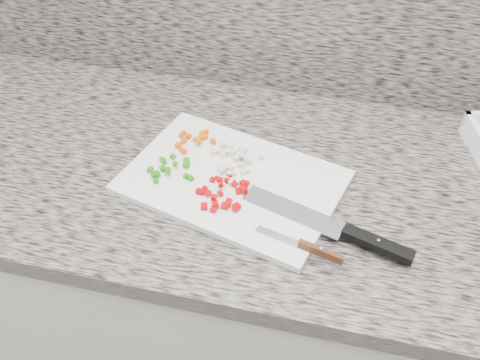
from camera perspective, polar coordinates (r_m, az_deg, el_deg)
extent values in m
cube|color=silver|center=(1.44, 4.07, -13.33)|extent=(3.92, 0.62, 0.86)
cube|color=slate|center=(1.09, 5.24, -0.37)|extent=(3.96, 0.64, 0.04)
cube|color=white|center=(1.05, -0.81, -0.14)|extent=(0.46, 0.37, 0.01)
cube|color=#D95504|center=(1.14, -4.07, 4.76)|extent=(0.01, 0.01, 0.01)
cube|color=#D95504|center=(1.12, -6.61, 3.65)|extent=(0.01, 0.01, 0.01)
cube|color=#D95504|center=(1.14, -5.53, 4.67)|extent=(0.01, 0.01, 0.01)
cube|color=#D95504|center=(1.10, -5.99, 3.05)|extent=(0.01, 0.01, 0.01)
cube|color=#D95504|center=(1.14, -4.03, 4.94)|extent=(0.01, 0.01, 0.01)
cube|color=#D95504|center=(1.14, -6.34, 4.70)|extent=(0.01, 0.01, 0.01)
cube|color=#D95504|center=(1.13, -4.19, 4.50)|extent=(0.01, 0.01, 0.01)
cube|color=#D95504|center=(1.13, -6.12, 4.04)|extent=(0.01, 0.01, 0.01)
cube|color=#D95504|center=(1.15, -6.08, 5.02)|extent=(0.01, 0.01, 0.01)
cube|color=#D95504|center=(1.12, -2.96, 4.18)|extent=(0.01, 0.01, 0.01)
cube|color=#D95504|center=(1.13, -4.05, 4.50)|extent=(0.01, 0.01, 0.01)
cube|color=#D95504|center=(1.13, -4.82, 4.33)|extent=(0.01, 0.01, 0.01)
cube|color=#D95504|center=(1.11, -6.32, 3.28)|extent=(0.01, 0.01, 0.01)
cube|color=#D95504|center=(1.11, -4.40, 4.07)|extent=(0.01, 0.01, 0.01)
cube|color=#D95504|center=(1.12, -4.49, 4.28)|extent=(0.01, 0.01, 0.01)
cube|color=#D95504|center=(1.13, -3.77, 4.62)|extent=(0.01, 0.01, 0.01)
cube|color=#D95504|center=(1.13, -5.96, 4.25)|extent=(0.01, 0.01, 0.01)
cube|color=#D95504|center=(1.15, -3.61, 5.16)|extent=(0.01, 0.01, 0.01)
cube|color=#D95504|center=(1.12, -2.86, 4.10)|extent=(0.01, 0.01, 0.01)
cube|color=beige|center=(1.06, 0.09, 1.66)|extent=(0.01, 0.01, 0.01)
cube|color=beige|center=(1.05, -1.90, 1.00)|extent=(0.02, 0.02, 0.01)
cube|color=beige|center=(1.07, 0.86, 2.03)|extent=(0.02, 0.02, 0.01)
cube|color=beige|center=(1.10, 0.14, 3.41)|extent=(0.01, 0.01, 0.01)
cube|color=beige|center=(1.06, -1.14, 1.26)|extent=(0.01, 0.01, 0.01)
cube|color=beige|center=(1.08, 0.60, 2.32)|extent=(0.01, 0.01, 0.01)
cube|color=beige|center=(1.10, 0.31, 3.21)|extent=(0.02, 0.02, 0.01)
cube|color=beige|center=(1.05, 0.73, 1.04)|extent=(0.01, 0.01, 0.01)
cube|color=beige|center=(1.08, 2.21, 2.47)|extent=(0.01, 0.01, 0.01)
cube|color=beige|center=(1.06, -2.03, 1.41)|extent=(0.02, 0.02, 0.01)
cube|color=beige|center=(1.09, -2.01, 2.99)|extent=(0.02, 0.02, 0.01)
cube|color=beige|center=(1.11, -1.77, 3.76)|extent=(0.02, 0.02, 0.01)
cube|color=beige|center=(1.09, -1.78, 2.71)|extent=(0.01, 0.01, 0.01)
cube|color=beige|center=(1.08, -0.41, 2.32)|extent=(0.02, 0.02, 0.01)
cube|color=beige|center=(1.05, -1.10, 0.66)|extent=(0.01, 0.01, 0.01)
cube|color=beige|center=(1.10, -1.37, 3.06)|extent=(0.01, 0.01, 0.01)
cube|color=beige|center=(1.09, -0.87, 2.89)|extent=(0.02, 0.02, 0.01)
cube|color=beige|center=(1.09, -0.30, 2.83)|extent=(0.01, 0.01, 0.01)
cube|color=beige|center=(1.09, -0.06, 2.72)|extent=(0.02, 0.02, 0.01)
cube|color=beige|center=(1.07, 0.16, 2.62)|extent=(0.01, 0.01, 0.01)
cube|color=beige|center=(1.05, 0.35, 0.84)|extent=(0.01, 0.01, 0.01)
cube|color=beige|center=(1.09, -2.80, 2.97)|extent=(0.01, 0.01, 0.01)
cube|color=beige|center=(1.11, -0.90, 3.54)|extent=(0.01, 0.01, 0.01)
cube|color=#227F0B|center=(1.05, -7.73, 1.15)|extent=(0.01, 0.01, 0.01)
cube|color=#227F0B|center=(1.09, -7.17, 2.50)|extent=(0.01, 0.01, 0.01)
cube|color=#227F0B|center=(1.08, -8.09, 1.95)|extent=(0.01, 0.01, 0.01)
cube|color=#227F0B|center=(1.04, -8.93, -0.09)|extent=(0.01, 0.01, 0.01)
cube|color=#227F0B|center=(1.08, -5.74, 2.12)|extent=(0.01, 0.01, 0.01)
cube|color=#227F0B|center=(1.09, -8.30, 2.17)|extent=(0.01, 0.01, 0.01)
cube|color=#227F0B|center=(1.04, -5.27, 0.18)|extent=(0.01, 0.01, 0.01)
cube|color=#227F0B|center=(1.06, -9.15, 0.56)|extent=(0.01, 0.01, 0.01)
cube|color=#227F0B|center=(1.07, -5.77, 1.54)|extent=(0.01, 0.01, 0.01)
cube|color=#227F0B|center=(1.07, -5.68, 1.81)|extent=(0.01, 0.01, 0.01)
cube|color=#227F0B|center=(1.05, -5.77, 0.40)|extent=(0.01, 0.01, 0.01)
cube|color=#227F0B|center=(1.07, -8.22, 1.24)|extent=(0.02, 0.02, 0.01)
cube|color=#227F0B|center=(1.07, -9.54, 1.10)|extent=(0.01, 0.01, 0.01)
cube|color=#227F0B|center=(1.05, -7.68, 1.01)|extent=(0.01, 0.01, 0.01)
cube|color=#227F0B|center=(1.06, -8.89, 0.57)|extent=(0.02, 0.02, 0.01)
cube|color=#227F0B|center=(1.06, -6.91, 1.73)|extent=(0.01, 0.01, 0.01)
cube|color=#C30206|center=(1.03, 0.68, -0.40)|extent=(0.01, 0.01, 0.01)
cube|color=#C30206|center=(1.01, 0.21, -0.96)|extent=(0.01, 0.01, 0.01)
cube|color=#C30206|center=(1.02, -3.78, -0.93)|extent=(0.01, 0.01, 0.01)
cube|color=#C30206|center=(1.01, -0.18, -1.20)|extent=(0.01, 0.01, 0.01)
cube|color=#C30206|center=(0.99, -2.65, -2.68)|extent=(0.02, 0.02, 0.01)
cube|color=#C30206|center=(1.04, -2.94, 0.01)|extent=(0.01, 0.01, 0.01)
cube|color=#C30206|center=(0.98, -1.47, -2.78)|extent=(0.01, 0.01, 0.01)
cube|color=#C30206|center=(0.98, -2.85, -3.17)|extent=(0.01, 0.01, 0.01)
cube|color=#C30206|center=(1.02, -0.58, -0.46)|extent=(0.01, 0.01, 0.01)
cube|color=#C30206|center=(0.98, -3.84, -2.82)|extent=(0.02, 0.02, 0.01)
cube|color=#C30206|center=(1.03, -2.16, 0.01)|extent=(0.01, 0.01, 0.01)
cube|color=#C30206|center=(1.04, -1.18, 0.48)|extent=(0.01, 0.01, 0.01)
cube|color=#C30206|center=(1.01, -2.13, -1.47)|extent=(0.01, 0.01, 0.01)
cube|color=#C30206|center=(0.98, -0.50, -3.08)|extent=(0.01, 0.01, 0.01)
cube|color=#C30206|center=(1.02, 0.33, -0.39)|extent=(0.02, 0.02, 0.01)
cube|color=#C30206|center=(0.98, -1.66, -2.77)|extent=(0.01, 0.01, 0.01)
cube|color=#C30206|center=(1.03, -1.42, -0.08)|extent=(0.01, 0.01, 0.01)
cube|color=#C30206|center=(1.01, 0.33, -1.04)|extent=(0.02, 0.02, 0.01)
cube|color=#C30206|center=(1.01, -3.47, -1.42)|extent=(0.02, 0.02, 0.01)
cube|color=#C30206|center=(1.04, -2.49, 0.09)|extent=(0.01, 0.01, 0.01)
cube|color=#C30206|center=(1.01, -4.45, -1.18)|extent=(0.01, 0.01, 0.01)
cube|color=#C30206|center=(1.01, -2.06, -0.48)|extent=(0.01, 0.01, 0.01)
cube|color=#C30206|center=(1.01, -4.05, -1.30)|extent=(0.01, 0.01, 0.01)
cube|color=#C30206|center=(1.01, 0.13, -1.00)|extent=(0.01, 0.01, 0.01)
cube|color=#C30206|center=(1.01, -4.29, -1.23)|extent=(0.01, 0.01, 0.01)
cube|color=#C30206|center=(0.98, -0.36, -2.83)|extent=(0.02, 0.02, 0.01)
cube|color=#C30206|center=(0.99, -2.77, -1.90)|extent=(0.01, 0.01, 0.01)
cube|color=#C30206|center=(0.99, -1.26, -2.51)|extent=(0.01, 0.01, 0.01)
cube|color=#C30206|center=(0.99, -1.19, -2.29)|extent=(0.01, 0.01, 0.01)
cube|color=beige|center=(1.03, -0.97, -0.34)|extent=(0.01, 0.01, 0.01)
cube|color=beige|center=(1.05, -0.58, 0.63)|extent=(0.01, 0.01, 0.01)
cube|color=beige|center=(1.03, -1.82, -0.43)|extent=(0.01, 0.01, 0.01)
cube|color=beige|center=(1.04, -1.56, 0.17)|extent=(0.01, 0.01, 0.01)
cube|color=beige|center=(1.04, -2.52, -0.05)|extent=(0.01, 0.01, 0.01)
cube|color=beige|center=(1.04, -1.83, 0.05)|extent=(0.01, 0.01, 0.01)
cube|color=beige|center=(1.03, -0.94, -0.02)|extent=(0.01, 0.01, 0.01)
cube|color=beige|center=(1.03, -0.75, -0.42)|extent=(0.01, 0.01, 0.01)
cube|color=beige|center=(1.03, -1.00, -0.42)|extent=(0.01, 0.01, 0.01)
cube|color=beige|center=(1.03, -1.43, 0.01)|extent=(0.01, 0.01, 0.01)
cube|color=beige|center=(1.04, -0.65, 0.13)|extent=(0.01, 0.01, 0.01)
cube|color=silver|center=(0.98, 5.68, -3.36)|extent=(0.20, 0.10, 0.00)
cube|color=black|center=(0.95, 14.46, -6.62)|extent=(0.13, 0.06, 0.02)
cylinder|color=silver|center=(0.94, 14.55, -6.27)|extent=(0.01, 0.01, 0.00)
cube|color=silver|center=(0.94, 3.99, -6.05)|extent=(0.08, 0.04, 0.00)
cube|color=#4C2B13|center=(0.92, 8.58, -7.57)|extent=(0.08, 0.03, 0.02)
cylinder|color=silver|center=(0.91, 8.64, -7.22)|extent=(0.01, 0.01, 0.00)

